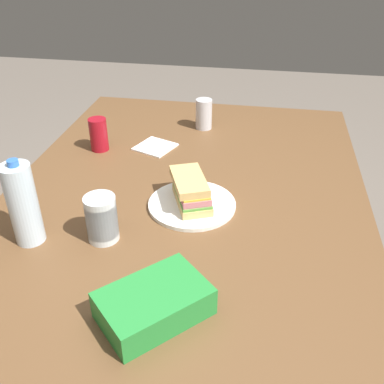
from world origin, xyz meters
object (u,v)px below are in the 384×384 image
at_px(water_bottle_tall, 23,204).
at_px(soda_can_silver, 204,114).
at_px(chip_bag, 154,303).
at_px(plastic_cup_stack, 102,219).
at_px(soda_can_red, 99,134).
at_px(dining_table, 178,233).
at_px(sandwich, 191,191).
at_px(paper_plate, 192,204).

relative_size(water_bottle_tall, soda_can_silver, 1.99).
relative_size(chip_bag, soda_can_silver, 1.89).
bearing_deg(plastic_cup_stack, soda_can_silver, -11.46).
xyz_separation_m(soda_can_red, chip_bag, (-0.75, -0.40, -0.03)).
distance_m(dining_table, sandwich, 0.14).
height_order(sandwich, water_bottle_tall, water_bottle_tall).
bearing_deg(water_bottle_tall, plastic_cup_stack, -78.44).
bearing_deg(water_bottle_tall, chip_bag, -117.00).
bearing_deg(paper_plate, soda_can_red, 52.09).
height_order(paper_plate, chip_bag, chip_bag).
relative_size(soda_can_red, chip_bag, 0.53).
distance_m(plastic_cup_stack, soda_can_silver, 0.79).
bearing_deg(sandwich, chip_bag, 179.49).
height_order(paper_plate, water_bottle_tall, water_bottle_tall).
height_order(paper_plate, soda_can_silver, soda_can_silver).
xyz_separation_m(sandwich, soda_can_silver, (0.57, 0.05, 0.01)).
bearing_deg(dining_table, paper_plate, -38.66).
xyz_separation_m(sandwich, soda_can_red, (0.31, 0.40, 0.01)).
relative_size(dining_table, water_bottle_tall, 7.42).
bearing_deg(water_bottle_tall, sandwich, -59.18).
relative_size(water_bottle_tall, plastic_cup_stack, 1.86).
relative_size(sandwich, water_bottle_tall, 0.82).
height_order(dining_table, soda_can_red, soda_can_red).
distance_m(paper_plate, plastic_cup_stack, 0.29).
bearing_deg(soda_can_silver, dining_table, -178.42).
height_order(dining_table, soda_can_silver, soda_can_silver).
xyz_separation_m(paper_plate, soda_can_silver, (0.58, 0.05, 0.06)).
bearing_deg(chip_bag, water_bottle_tall, -71.88).
xyz_separation_m(chip_bag, soda_can_silver, (1.01, 0.04, 0.03)).
xyz_separation_m(paper_plate, soda_can_red, (0.32, 0.40, 0.06)).
xyz_separation_m(dining_table, soda_can_red, (0.36, 0.37, 0.13)).
bearing_deg(paper_plate, dining_table, 141.34).
bearing_deg(soda_can_silver, water_bottle_tall, 156.75).
distance_m(paper_plate, soda_can_silver, 0.58).
distance_m(chip_bag, water_bottle_tall, 0.45).
height_order(dining_table, paper_plate, paper_plate).
bearing_deg(plastic_cup_stack, sandwich, -46.08).
height_order(sandwich, soda_can_red, soda_can_red).
xyz_separation_m(chip_bag, plastic_cup_stack, (0.24, 0.20, 0.03)).
distance_m(dining_table, paper_plate, 0.10).
bearing_deg(paper_plate, plastic_cup_stack, 133.08).
relative_size(paper_plate, sandwich, 1.32).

